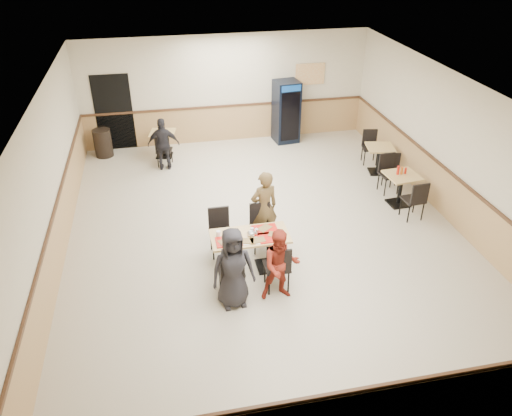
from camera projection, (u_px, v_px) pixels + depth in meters
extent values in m
plane|color=beige|center=(265.00, 231.00, 10.42)|extent=(10.00, 10.00, 0.00)
plane|color=silver|center=(266.00, 91.00, 8.88)|extent=(10.00, 10.00, 0.00)
plane|color=beige|center=(226.00, 89.00, 13.86)|extent=(8.00, 0.00, 8.00)
plane|color=beige|center=(364.00, 364.00, 5.44)|extent=(8.00, 0.00, 8.00)
plane|color=beige|center=(48.00, 186.00, 8.96)|extent=(0.00, 10.00, 10.00)
plane|color=beige|center=(453.00, 150.00, 10.34)|extent=(0.00, 10.00, 10.00)
cube|color=tan|center=(227.00, 123.00, 14.36)|extent=(7.98, 0.03, 1.00)
cube|color=tan|center=(443.00, 192.00, 10.85)|extent=(0.03, 9.98, 1.00)
cube|color=#472B19|center=(227.00, 106.00, 14.07)|extent=(7.98, 0.04, 0.06)
cube|color=black|center=(114.00, 113.00, 13.54)|extent=(1.00, 0.02, 2.10)
cube|color=orange|center=(310.00, 74.00, 14.09)|extent=(0.85, 0.02, 0.60)
cube|color=black|center=(232.00, 270.00, 9.24)|extent=(0.46, 0.46, 0.04)
cylinder|color=black|center=(231.00, 255.00, 9.06)|extent=(0.09, 0.09, 0.68)
cube|color=tan|center=(231.00, 239.00, 8.88)|extent=(0.71, 0.71, 0.04)
cube|color=black|center=(269.00, 266.00, 9.37)|extent=(0.46, 0.46, 0.04)
cylinder|color=black|center=(269.00, 250.00, 9.18)|extent=(0.09, 0.09, 0.68)
cube|color=tan|center=(269.00, 234.00, 9.00)|extent=(0.71, 0.71, 0.04)
imported|color=black|center=(233.00, 268.00, 8.14)|extent=(0.76, 0.53, 1.47)
imported|color=maroon|center=(281.00, 265.00, 8.32)|extent=(0.67, 0.53, 1.34)
imported|color=brown|center=(264.00, 208.00, 9.72)|extent=(0.64, 0.49, 1.55)
imported|color=black|center=(164.00, 144.00, 12.62)|extent=(0.83, 0.41, 1.36)
cube|color=red|center=(229.00, 241.00, 8.75)|extent=(0.45, 0.33, 0.02)
cube|color=red|center=(265.00, 229.00, 9.08)|extent=(0.45, 0.33, 0.02)
cube|color=red|center=(271.00, 237.00, 8.86)|extent=(0.45, 0.33, 0.02)
cylinder|color=white|center=(265.00, 229.00, 9.11)|extent=(0.23, 0.23, 0.01)
cube|color=#AC6D43|center=(265.00, 228.00, 9.10)|extent=(0.31, 0.29, 0.02)
cylinder|color=white|center=(276.00, 235.00, 8.92)|extent=(0.23, 0.23, 0.01)
cube|color=#AC6D43|center=(276.00, 235.00, 8.92)|extent=(0.31, 0.27, 0.02)
cylinder|color=white|center=(258.00, 241.00, 8.78)|extent=(0.23, 0.23, 0.01)
cube|color=#AC6D43|center=(258.00, 240.00, 8.77)|extent=(0.28, 0.19, 0.02)
cylinder|color=white|center=(226.00, 242.00, 8.75)|extent=(0.23, 0.23, 0.01)
cube|color=#AC6D43|center=(226.00, 241.00, 8.74)|extent=(0.30, 0.25, 0.02)
cylinder|color=white|center=(246.00, 241.00, 8.76)|extent=(0.23, 0.23, 0.01)
cube|color=#AC6D43|center=(246.00, 241.00, 8.75)|extent=(0.30, 0.23, 0.02)
cylinder|color=white|center=(224.00, 244.00, 8.60)|extent=(0.08, 0.08, 0.10)
cylinder|color=white|center=(236.00, 244.00, 8.61)|extent=(0.08, 0.08, 0.10)
cylinder|color=white|center=(218.00, 233.00, 8.89)|extent=(0.08, 0.08, 0.10)
cylinder|color=white|center=(236.00, 233.00, 8.90)|extent=(0.08, 0.08, 0.10)
cylinder|color=white|center=(239.00, 247.00, 8.55)|extent=(0.08, 0.08, 0.10)
cylinder|color=silver|center=(252.00, 231.00, 8.95)|extent=(0.07, 0.07, 0.12)
cylinder|color=silver|center=(257.00, 232.00, 8.92)|extent=(0.07, 0.07, 0.12)
ellipsoid|color=white|center=(251.00, 233.00, 8.89)|extent=(0.15, 0.15, 0.10)
cube|color=black|center=(398.00, 203.00, 11.38)|extent=(0.48, 0.48, 0.04)
cylinder|color=black|center=(400.00, 189.00, 11.20)|extent=(0.09, 0.09, 0.67)
cube|color=tan|center=(403.00, 176.00, 11.02)|extent=(0.75, 0.75, 0.04)
cube|color=black|center=(377.00, 172.00, 12.77)|extent=(0.50, 0.50, 0.04)
cylinder|color=black|center=(379.00, 159.00, 12.60)|extent=(0.09, 0.09, 0.64)
cube|color=tan|center=(380.00, 147.00, 12.43)|extent=(0.77, 0.77, 0.04)
cylinder|color=red|center=(398.00, 170.00, 10.99)|extent=(0.06, 0.06, 0.20)
cylinder|color=#CB611B|center=(402.00, 170.00, 11.01)|extent=(0.06, 0.06, 0.17)
cylinder|color=red|center=(405.00, 171.00, 11.03)|extent=(0.05, 0.05, 0.14)
cube|color=black|center=(165.00, 155.00, 13.62)|extent=(0.49, 0.49, 0.04)
cylinder|color=black|center=(164.00, 144.00, 13.45)|extent=(0.08, 0.08, 0.63)
cube|color=tan|center=(162.00, 133.00, 13.28)|extent=(0.76, 0.76, 0.04)
cube|color=black|center=(286.00, 112.00, 14.12)|extent=(0.73, 0.71, 1.75)
cube|color=black|center=(290.00, 117.00, 13.88)|extent=(0.53, 0.08, 1.38)
cube|color=#0D3E91|center=(291.00, 89.00, 13.46)|extent=(0.55, 0.08, 0.17)
cylinder|color=black|center=(103.00, 143.00, 13.45)|extent=(0.48, 0.48, 0.75)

